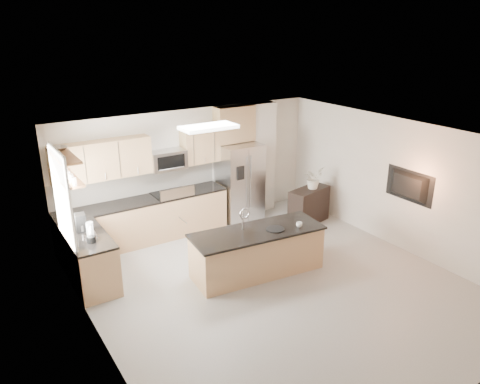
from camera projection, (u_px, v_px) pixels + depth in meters
floor at (276, 286)px, 8.12m from camera, size 6.50×6.50×0.00m
ceiling at (281, 140)px, 7.23m from camera, size 6.00×6.50×0.02m
wall_back at (190, 168)px, 10.26m from camera, size 6.00×0.02×2.60m
wall_front at (458, 316)px, 5.10m from camera, size 6.00×0.02×2.60m
wall_left at (96, 265)px, 6.17m from camera, size 0.02×6.50×2.60m
wall_right at (401, 185)px, 9.19m from camera, size 0.02×6.50×2.60m
back_counter at (145, 220)px, 9.67m from camera, size 3.55×0.66×1.44m
left_counter at (89, 259)px, 8.09m from camera, size 0.66×1.50×0.92m
range at (173, 214)px, 9.98m from camera, size 0.76×0.64×1.14m
upper_cabinets at (134, 155)px, 9.29m from camera, size 3.50×0.33×0.75m
microwave at (167, 160)px, 9.68m from camera, size 0.76×0.40×0.40m
refrigerator at (239, 182)px, 10.63m from camera, size 0.92×0.78×1.78m
partition_column at (262, 158)px, 11.05m from camera, size 0.60×0.30×2.60m
window at (62, 198)px, 7.53m from camera, size 0.04×1.15×1.65m
shelf_lower at (66, 178)px, 7.57m from camera, size 0.30×1.20×0.04m
shelf_upper at (63, 155)px, 7.44m from camera, size 0.30×1.20×0.04m
ceiling_fixture at (209, 127)px, 8.32m from camera, size 1.00×0.50×0.06m
island at (257, 251)px, 8.44m from camera, size 2.49×1.11×1.26m
credenza at (309, 206)px, 10.59m from camera, size 1.09×0.65×0.81m
cup at (299, 225)px, 8.43m from camera, size 0.13×0.13×0.09m
platter at (275, 229)px, 8.34m from camera, size 0.43×0.43×0.02m
blender at (90, 234)px, 7.62m from camera, size 0.15×0.15×0.35m
kettle at (91, 231)px, 7.78m from camera, size 0.22×0.22×0.27m
coffee_maker at (81, 223)px, 8.03m from camera, size 0.19×0.22×0.31m
bowl at (59, 148)px, 7.65m from camera, size 0.43×0.43×0.08m
flower_vase at (314, 173)px, 10.36m from camera, size 0.79×0.73×0.73m
television at (406, 186)px, 8.97m from camera, size 0.14×1.08×0.62m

